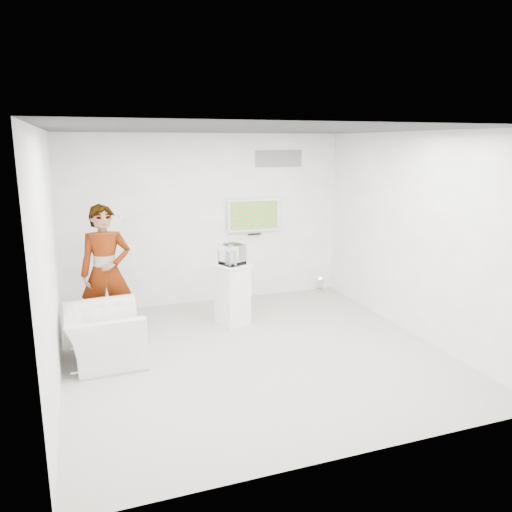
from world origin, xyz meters
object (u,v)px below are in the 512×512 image
at_px(armchair, 104,335).
at_px(pedestal, 233,294).
at_px(person, 106,272).
at_px(tv, 254,215).
at_px(floor_uplight, 320,284).

xyz_separation_m(armchair, pedestal, (2.01, 0.79, 0.12)).
relative_size(person, armchair, 1.79).
height_order(armchair, pedestal, pedestal).
distance_m(tv, pedestal, 1.80).
xyz_separation_m(tv, armchair, (-2.80, -2.02, -1.19)).
bearing_deg(pedestal, tv, 57.28).
bearing_deg(armchair, person, -8.92).
relative_size(pedestal, floor_uplight, 3.65).
height_order(person, floor_uplight, person).
bearing_deg(armchair, tv, -55.79).
height_order(tv, floor_uplight, tv).
bearing_deg(tv, floor_uplight, -4.08).
bearing_deg(person, floor_uplight, 16.23).
distance_m(person, floor_uplight, 4.26).
bearing_deg(pedestal, floor_uplight, 27.89).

